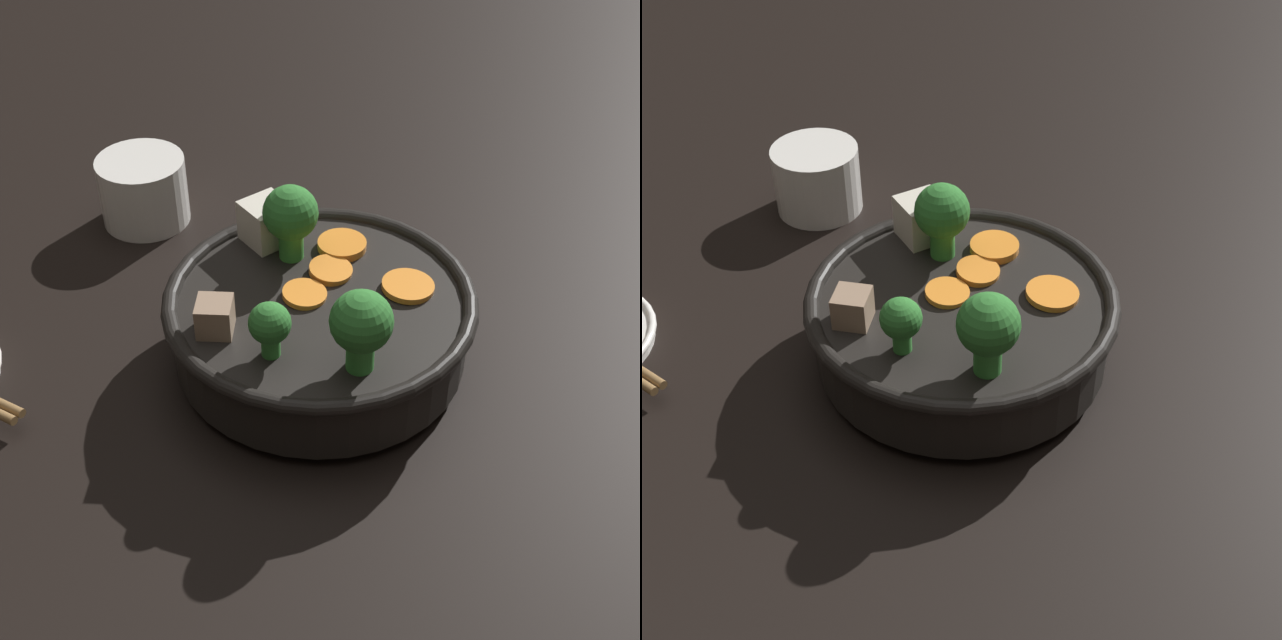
# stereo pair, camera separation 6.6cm
# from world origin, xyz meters

# --- Properties ---
(ground_plane) EXTENTS (3.00, 3.00, 0.00)m
(ground_plane) POSITION_xyz_m (0.00, 0.00, 0.00)
(ground_plane) COLOR black
(stirfry_bowl) EXTENTS (0.23, 0.23, 0.12)m
(stirfry_bowl) POSITION_xyz_m (-0.00, 0.00, 0.04)
(stirfry_bowl) COLOR black
(stirfry_bowl) RESTS_ON ground_plane
(tea_cup) EXTENTS (0.08, 0.08, 0.06)m
(tea_cup) POSITION_xyz_m (0.02, 0.25, 0.03)
(tea_cup) COLOR white
(tea_cup) RESTS_ON ground_plane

